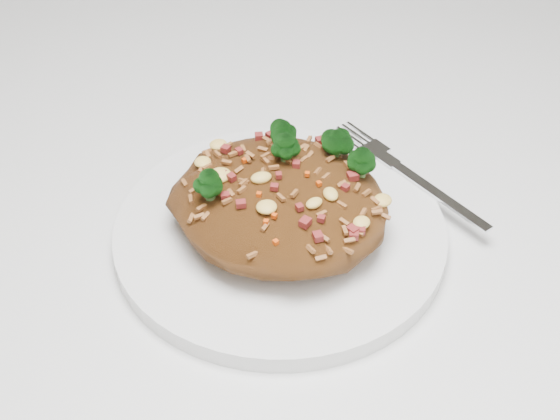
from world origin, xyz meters
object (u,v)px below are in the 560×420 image
Objects in this scene: fried_rice at (281,193)px; fork at (416,179)px; dining_table at (257,236)px; plate at (280,232)px.

fork is at bearing 51.22° from fried_rice.
dining_table is 0.17m from fork.
fried_rice reaches higher than dining_table.
plate is at bearing -102.37° from fork.
dining_table is at bearing 128.06° from fried_rice.
fork is (0.07, 0.09, -0.03)m from fried_rice.
dining_table is 4.97× the size of plate.
dining_table is 7.64× the size of fried_rice.
fork is at bearing 4.94° from dining_table.
dining_table is at bearing -148.89° from fork.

